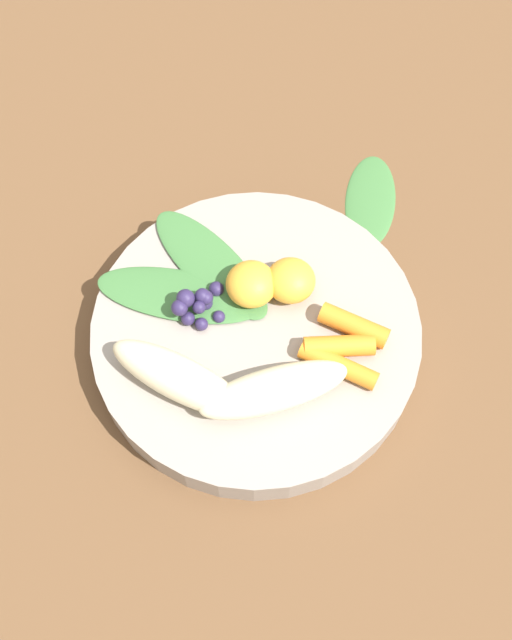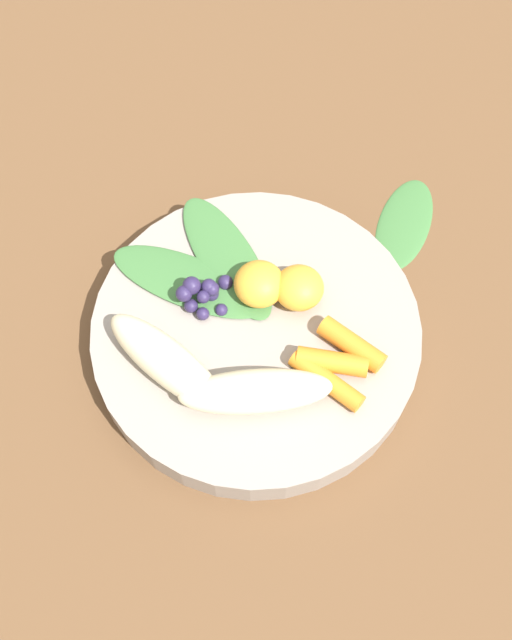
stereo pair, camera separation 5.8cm
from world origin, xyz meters
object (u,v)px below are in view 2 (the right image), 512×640
(banana_peeled_left, at_px, (255,391))
(kale_leaf_stray, at_px, (405,222))
(banana_peeled_right, at_px, (167,361))
(bowl, at_px, (256,335))
(orange_segment_near, at_px, (259,284))

(banana_peeled_left, distance_m, kale_leaf_stray, 0.23)
(banana_peeled_left, xyz_separation_m, banana_peeled_right, (0.02, -0.07, 0.00))
(banana_peeled_left, xyz_separation_m, kale_leaf_stray, (-0.23, 0.00, -0.05))
(bowl, xyz_separation_m, orange_segment_near, (-0.03, -0.02, 0.03))
(bowl, distance_m, banana_peeled_left, 0.07)
(banana_peeled_right, height_order, orange_segment_near, banana_peeled_right)
(banana_peeled_left, xyz_separation_m, orange_segment_near, (-0.08, -0.05, -0.00))
(bowl, relative_size, banana_peeled_right, 2.30)
(banana_peeled_left, height_order, orange_segment_near, banana_peeled_left)
(orange_segment_near, distance_m, kale_leaf_stray, 0.17)
(banana_peeled_left, relative_size, orange_segment_near, 2.81)
(banana_peeled_right, xyz_separation_m, orange_segment_near, (-0.10, 0.02, -0.00))
(bowl, height_order, banana_peeled_left, banana_peeled_left)
(bowl, bearing_deg, banana_peeled_left, 35.15)
(banana_peeled_left, height_order, banana_peeled_right, same)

